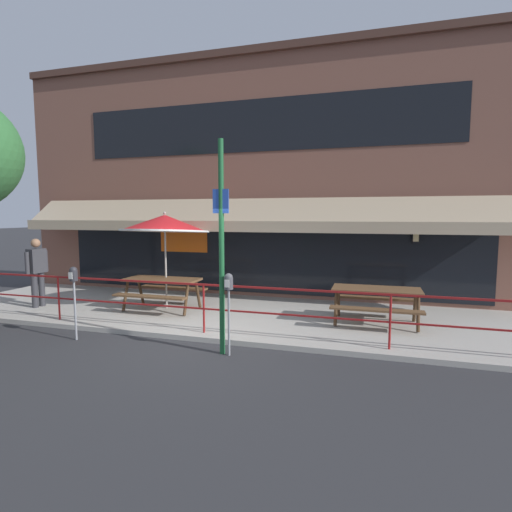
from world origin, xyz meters
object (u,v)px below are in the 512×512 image
Objects in this scene: parking_meter_far at (229,289)px; picnic_table_centre at (376,296)px; pedestrian_walking at (37,269)px; picnic_table_left at (162,285)px; patio_umbrella_left at (165,224)px; street_sign_pole at (222,246)px; parking_meter_near at (74,281)px.

picnic_table_centre is at bearing 44.84° from parking_meter_far.
pedestrian_walking is at bearing -174.97° from picnic_table_centre.
parking_meter_far is at bearing -16.40° from pedestrian_walking.
picnic_table_centre is at bearing 1.47° from picnic_table_left.
picnic_table_left is at bearing -178.53° from picnic_table_centre.
parking_meter_far is at bearing -41.48° from picnic_table_left.
pedestrian_walking is (-3.14, -0.80, -1.12)m from patio_umbrella_left.
parking_meter_near is at bearing -178.39° from street_sign_pole.
picnic_table_centre is (4.97, 0.13, 0.00)m from picnic_table_left.
parking_meter_near is (-5.53, -2.42, 0.44)m from picnic_table_centre.
pedestrian_walking is 5.95m from parking_meter_far.
pedestrian_walking reaches higher than picnic_table_centre.
parking_meter_near is 0.39× the size of street_sign_pole.
pedestrian_walking is 1.20× the size of parking_meter_near.
picnic_table_left is 1.27× the size of parking_meter_far.
street_sign_pole reaches higher than pedestrian_walking.
pedestrian_walking reaches higher than parking_meter_near.
picnic_table_left is at bearing 137.61° from street_sign_pole.
picnic_table_left and picnic_table_centre have the same top height.
pedestrian_walking is 5.85m from street_sign_pole.
pedestrian_walking is 3.10m from parking_meter_near.
street_sign_pole is at bearing -137.51° from picnic_table_centre.
parking_meter_near is at bearing -103.69° from picnic_table_left.
picnic_table_centre is at bearing 42.49° from street_sign_pole.
patio_umbrella_left is at bearing 135.97° from parking_meter_far.
picnic_table_left is 1.05× the size of pedestrian_walking.
street_sign_pole is at bearing 158.22° from parking_meter_far.
patio_umbrella_left is at bearing 90.00° from picnic_table_left.
picnic_table_left is 3.48m from street_sign_pole.
patio_umbrella_left is 3.71m from parking_meter_far.
picnic_table_centre is 5.18m from patio_umbrella_left.
pedestrian_walking is at bearing 146.57° from parking_meter_near.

